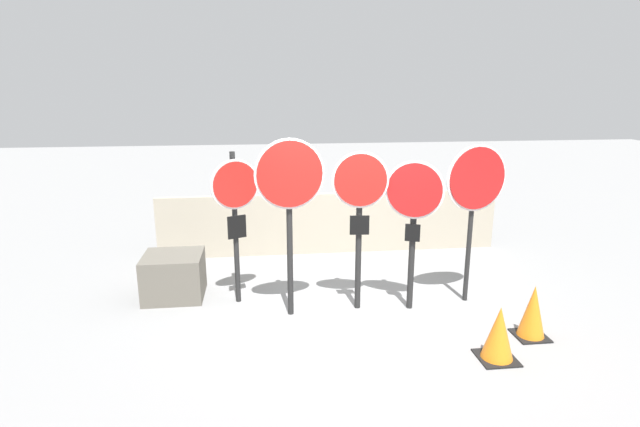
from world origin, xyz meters
name	(u,v)px	position (x,y,z in m)	size (l,w,h in m)	color
ground_plane	(353,304)	(0.00, 0.00, 0.00)	(40.00, 40.00, 0.00)	gray
fence_back	(331,223)	(0.00, 2.33, 0.57)	(6.35, 0.12, 1.14)	#A89E89
stop_sign_0	(235,203)	(-1.63, 0.26, 1.50)	(0.65, 0.30, 2.21)	black
stop_sign_1	(290,191)	(-0.90, -0.25, 1.76)	(0.92, 0.19, 2.44)	black
stop_sign_2	(360,202)	(0.04, -0.16, 1.57)	(0.76, 0.16, 2.25)	black
stop_sign_3	(414,209)	(0.77, -0.25, 1.47)	(0.75, 0.31, 2.13)	black
stop_sign_4	(476,190)	(1.68, -0.10, 1.68)	(0.92, 0.21, 2.31)	black
traffic_cone_0	(499,334)	(1.39, -1.66, 0.32)	(0.44, 0.44, 0.65)	black
traffic_cone_1	(533,312)	(2.06, -1.21, 0.34)	(0.40, 0.40, 0.69)	black
storage_crate	(174,276)	(-2.60, 0.58, 0.33)	(0.86, 0.79, 0.66)	#605B51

